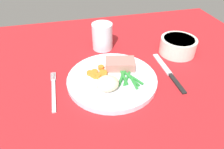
{
  "coord_description": "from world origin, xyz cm",
  "views": [
    {
      "loc": [
        -10.09,
        -47.59,
        40.52
      ],
      "look_at": [
        0.74,
        -2.9,
        4.6
      ],
      "focal_mm": 32.62,
      "sensor_mm": 36.0,
      "label": 1
    }
  ],
  "objects_px": {
    "meat_portion": "(120,64)",
    "fork": "(54,91)",
    "knife": "(169,73)",
    "water_glass": "(102,38)",
    "dinner_plate": "(112,79)",
    "salad_bowl": "(178,45)"
  },
  "relations": [
    {
      "from": "dinner_plate",
      "to": "knife",
      "type": "distance_m",
      "value": 0.18
    },
    {
      "from": "meat_portion",
      "to": "knife",
      "type": "bearing_deg",
      "value": -16.84
    },
    {
      "from": "fork",
      "to": "water_glass",
      "type": "xyz_separation_m",
      "value": [
        0.18,
        0.2,
        0.04
      ]
    },
    {
      "from": "water_glass",
      "to": "salad_bowl",
      "type": "distance_m",
      "value": 0.27
    },
    {
      "from": "meat_portion",
      "to": "fork",
      "type": "distance_m",
      "value": 0.21
    },
    {
      "from": "knife",
      "to": "water_glass",
      "type": "xyz_separation_m",
      "value": [
        -0.17,
        0.2,
        0.04
      ]
    },
    {
      "from": "meat_portion",
      "to": "salad_bowl",
      "type": "bearing_deg",
      "value": 14.95
    },
    {
      "from": "meat_portion",
      "to": "water_glass",
      "type": "height_order",
      "value": "water_glass"
    },
    {
      "from": "dinner_plate",
      "to": "knife",
      "type": "xyz_separation_m",
      "value": [
        0.18,
        -0.0,
        -0.01
      ]
    },
    {
      "from": "meat_portion",
      "to": "fork",
      "type": "bearing_deg",
      "value": -167.86
    },
    {
      "from": "salad_bowl",
      "to": "meat_portion",
      "type": "bearing_deg",
      "value": -165.05
    },
    {
      "from": "dinner_plate",
      "to": "fork",
      "type": "xyz_separation_m",
      "value": [
        -0.17,
        -0.0,
        -0.01
      ]
    },
    {
      "from": "dinner_plate",
      "to": "meat_portion",
      "type": "bearing_deg",
      "value": 49.4
    },
    {
      "from": "fork",
      "to": "salad_bowl",
      "type": "xyz_separation_m",
      "value": [
        0.43,
        0.1,
        0.03
      ]
    },
    {
      "from": "meat_portion",
      "to": "salad_bowl",
      "type": "xyz_separation_m",
      "value": [
        0.23,
        0.06,
        0.0
      ]
    },
    {
      "from": "fork",
      "to": "knife",
      "type": "height_order",
      "value": "knife"
    },
    {
      "from": "meat_portion",
      "to": "water_glass",
      "type": "xyz_separation_m",
      "value": [
        -0.02,
        0.16,
        0.01
      ]
    },
    {
      "from": "fork",
      "to": "water_glass",
      "type": "height_order",
      "value": "water_glass"
    },
    {
      "from": "meat_portion",
      "to": "water_glass",
      "type": "bearing_deg",
      "value": 98.43
    },
    {
      "from": "knife",
      "to": "dinner_plate",
      "type": "bearing_deg",
      "value": -178.23
    },
    {
      "from": "fork",
      "to": "water_glass",
      "type": "distance_m",
      "value": 0.27
    },
    {
      "from": "dinner_plate",
      "to": "salad_bowl",
      "type": "height_order",
      "value": "salad_bowl"
    }
  ]
}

